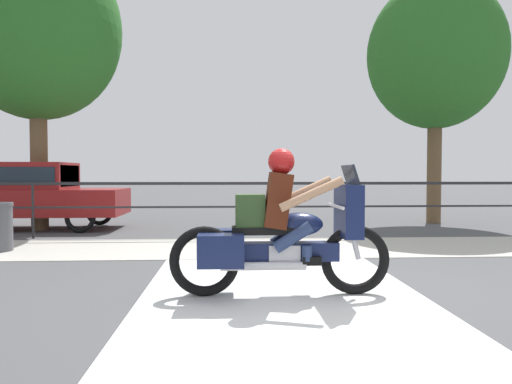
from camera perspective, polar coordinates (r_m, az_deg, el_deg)
ground_plane at (r=5.72m, az=8.38°, el=-11.37°), size 120.00×120.00×0.00m
sidewalk_band at (r=9.01m, az=4.03°, el=-6.32°), size 44.00×2.40×0.01m
crosswalk_band at (r=5.44m, az=3.11°, el=-12.00°), size 3.07×6.00×0.01m
fence_railing at (r=10.43m, az=3.00°, el=-0.18°), size 36.00×0.05×1.15m
motorcycle at (r=5.45m, az=2.80°, el=-4.57°), size 2.42×0.76×1.61m
parked_car at (r=12.97m, az=-24.38°, el=0.07°), size 4.17×1.79×1.58m
tree_behind_sign at (r=14.49m, az=19.85°, el=14.51°), size 3.58×3.58×6.45m
tree_behind_car at (r=13.13m, az=-23.76°, el=16.66°), size 3.83×3.83×6.78m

